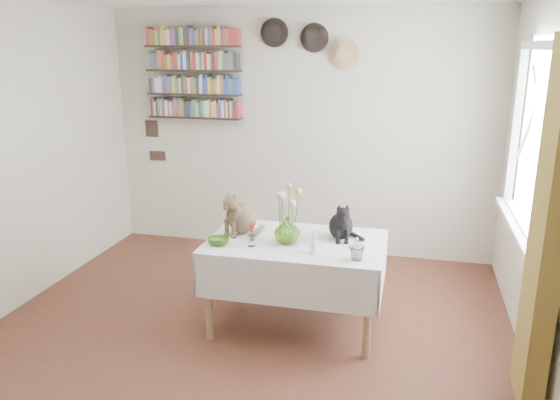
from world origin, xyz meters
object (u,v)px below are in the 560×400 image
(tabby_cat, at_px, (243,210))
(flower_vase, at_px, (287,230))
(dining_table, at_px, (296,262))
(black_cat, at_px, (341,219))
(bookshelf_unit, at_px, (194,74))

(tabby_cat, bearing_deg, flower_vase, 4.44)
(dining_table, height_order, tabby_cat, tabby_cat)
(dining_table, distance_m, flower_vase, 0.29)
(dining_table, relative_size, black_cat, 4.39)
(tabby_cat, height_order, bookshelf_unit, bookshelf_unit)
(dining_table, bearing_deg, black_cat, 24.53)
(dining_table, distance_m, tabby_cat, 0.58)
(black_cat, relative_size, flower_vase, 1.51)
(flower_vase, relative_size, bookshelf_unit, 0.20)
(dining_table, bearing_deg, bookshelf_unit, 131.98)
(tabby_cat, distance_m, flower_vase, 0.43)
(tabby_cat, relative_size, flower_vase, 1.78)
(dining_table, distance_m, black_cat, 0.48)
(bookshelf_unit, bearing_deg, flower_vase, -50.14)
(tabby_cat, relative_size, bookshelf_unit, 0.36)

